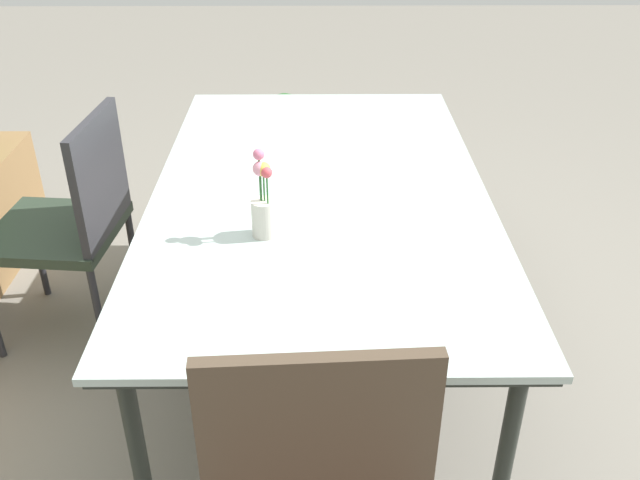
{
  "coord_description": "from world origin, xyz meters",
  "views": [
    {
      "loc": [
        -1.99,
        -0.01,
        1.75
      ],
      "look_at": [
        0.08,
        -0.03,
        0.52
      ],
      "focal_mm": 39.33,
      "sensor_mm": 36.0,
      "label": 1
    }
  ],
  "objects": [
    {
      "name": "chair_far_side",
      "position": [
        0.27,
        0.88,
        0.51
      ],
      "size": [
        0.49,
        0.49,
        0.89
      ],
      "rotation": [
        0.0,
        0.0,
        -0.09
      ],
      "color": "#2B382B",
      "rests_on": "ground"
    },
    {
      "name": "flower_vase",
      "position": [
        -0.23,
        0.13,
        0.81
      ],
      "size": [
        0.07,
        0.07,
        0.27
      ],
      "color": "silver",
      "rests_on": "dining_table"
    },
    {
      "name": "ground_plane",
      "position": [
        0.0,
        0.0,
        0.0
      ],
      "size": [
        12.0,
        12.0,
        0.0
      ],
      "primitive_type": "plane",
      "color": "gray"
    },
    {
      "name": "dining_table",
      "position": [
        0.08,
        -0.03,
        0.67
      ],
      "size": [
        1.84,
        1.09,
        0.72
      ],
      "color": "#B2C6C1",
      "rests_on": "ground"
    },
    {
      "name": "potted_plant",
      "position": [
        1.81,
        0.16,
        0.23
      ],
      "size": [
        0.23,
        0.23,
        0.43
      ],
      "color": "slate",
      "rests_on": "ground"
    }
  ]
}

